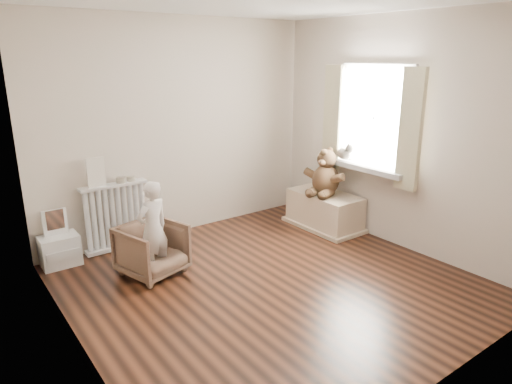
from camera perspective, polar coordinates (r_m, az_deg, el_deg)
floor at (r=4.58m, az=1.87°, el=-11.29°), size 3.60×3.60×0.01m
back_wall at (r=5.63m, az=-9.52°, el=7.82°), size 3.60×0.02×2.60m
front_wall at (r=2.99m, az=24.04°, el=-1.29°), size 3.60×0.02×2.60m
left_wall at (r=3.35m, az=-22.85°, el=0.71°), size 0.02×3.60×2.60m
right_wall at (r=5.42m, az=17.25°, el=6.96°), size 0.02×3.60×2.60m
window at (r=5.55m, az=14.63°, el=8.95°), size 0.03×0.90×1.10m
window_sill at (r=5.58m, az=13.61°, el=3.00°), size 0.22×1.10×0.06m
curtain_left at (r=5.13m, az=18.74°, el=7.33°), size 0.06×0.26×1.30m
curtain_right at (r=5.85m, az=9.54°, el=9.04°), size 0.06×0.26×1.30m
radiator at (r=5.40m, az=-17.07°, el=-3.07°), size 0.75×0.14×0.79m
paper_doll at (r=5.19m, az=-19.38°, el=2.36°), size 0.19×0.02×0.32m
tin_a at (r=5.30m, az=-16.52°, el=1.48°), size 0.11×0.11×0.06m
tin_b at (r=5.34m, az=-15.34°, el=1.62°), size 0.09×0.09×0.05m
toy_vanity at (r=5.25m, az=-23.45°, el=-5.63°), size 0.39×0.28×0.61m
armchair at (r=4.76m, az=-12.83°, el=-7.04°), size 0.70×0.71×0.53m
child at (r=4.63m, az=-12.77°, el=-4.51°), size 0.40×0.32×0.97m
toy_bench at (r=5.99m, az=8.54°, el=-2.46°), size 0.50×0.95×0.45m
teddy_bear at (r=5.82m, az=8.73°, el=1.80°), size 0.56×0.49×0.59m
plush_cat at (r=5.77m, az=10.98°, el=4.93°), size 0.21×0.29×0.22m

